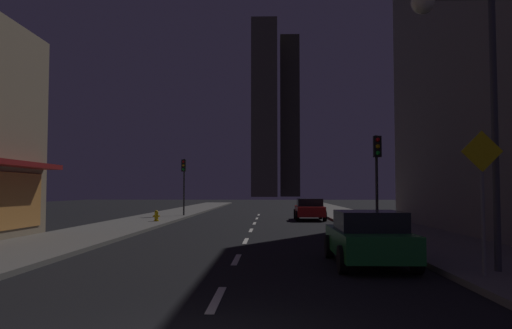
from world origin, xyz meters
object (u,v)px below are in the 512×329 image
object	(u,v)px
car_parked_far	(309,209)
pedestrian_crossing_sign	(483,190)
traffic_light_near_right	(377,162)
street_lamp_right	(457,60)
car_parked_near	(368,237)
fire_hydrant_far_left	(156,216)
traffic_light_far_left	(184,174)

from	to	relation	value
car_parked_far	pedestrian_crossing_sign	bearing A→B (deg)	-84.94
traffic_light_near_right	street_lamp_right	xyz separation A→B (m)	(-0.12, -9.42, 1.87)
car_parked_near	car_parked_far	xyz separation A→B (m)	(0.00, 20.13, 0.00)
fire_hydrant_far_left	car_parked_far	bearing A→B (deg)	22.25
car_parked_near	fire_hydrant_far_left	size ratio (longest dim) A/B	6.48
car_parked_near	traffic_light_near_right	size ratio (longest dim) A/B	1.01
street_lamp_right	car_parked_far	bearing A→B (deg)	94.64
car_parked_far	traffic_light_far_left	size ratio (longest dim) A/B	1.01
street_lamp_right	pedestrian_crossing_sign	xyz separation A→B (m)	(0.22, -0.68, -3.05)
car_parked_near	fire_hydrant_far_left	bearing A→B (deg)	120.33
car_parked_near	car_parked_far	bearing A→B (deg)	90.00
fire_hydrant_far_left	street_lamp_right	distance (m)	21.76
car_parked_far	traffic_light_near_right	bearing A→B (deg)	-81.35
fire_hydrant_far_left	traffic_light_far_left	distance (m)	7.50
car_parked_far	traffic_light_near_right	distance (m)	12.87
traffic_light_far_left	fire_hydrant_far_left	bearing A→B (deg)	-93.28
car_parked_near	pedestrian_crossing_sign	world-z (taller)	pedestrian_crossing_sign
street_lamp_right	fire_hydrant_far_left	bearing A→B (deg)	122.03
car_parked_near	fire_hydrant_far_left	xyz separation A→B (m)	(-9.50, 16.24, -0.29)
traffic_light_far_left	street_lamp_right	distance (m)	27.33
car_parked_far	traffic_light_near_right	size ratio (longest dim) A/B	1.01
street_lamp_right	pedestrian_crossing_sign	world-z (taller)	street_lamp_right
car_parked_near	pedestrian_crossing_sign	xyz separation A→B (m)	(2.00, -2.47, 1.28)
traffic_light_far_left	street_lamp_right	world-z (taller)	street_lamp_right
car_parked_far	pedestrian_crossing_sign	size ratio (longest dim) A/B	1.34
fire_hydrant_far_left	street_lamp_right	xyz separation A→B (m)	(11.28, -18.03, 4.61)
car_parked_far	traffic_light_far_left	world-z (taller)	traffic_light_far_left
fire_hydrant_far_left	pedestrian_crossing_sign	bearing A→B (deg)	-58.43
car_parked_near	traffic_light_near_right	xyz separation A→B (m)	(1.90, 7.63, 2.45)
fire_hydrant_far_left	traffic_light_near_right	world-z (taller)	traffic_light_near_right
traffic_light_near_right	pedestrian_crossing_sign	distance (m)	10.17
fire_hydrant_far_left	street_lamp_right	world-z (taller)	street_lamp_right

